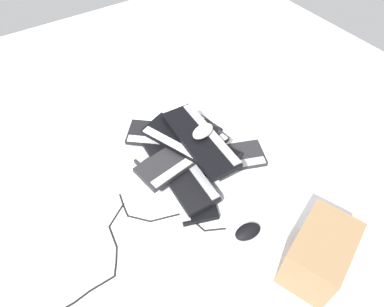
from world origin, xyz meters
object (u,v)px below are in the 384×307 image
at_px(keyboard_2, 217,160).
at_px(mouse_1, 161,124).
at_px(keyboard_1, 187,179).
at_px(mouse_3, 169,126).
at_px(keyboard_0, 180,145).
at_px(keyboard_5, 183,154).
at_px(keyboard_4, 174,136).
at_px(keyboard_7, 200,139).
at_px(keyboard_3, 180,171).
at_px(cardboard_box, 319,254).
at_px(mouse_2, 203,131).
at_px(mouse_4, 177,139).
at_px(mouse_0, 248,232).
at_px(keyboard_6, 189,143).

height_order(keyboard_2, mouse_1, mouse_1).
bearing_deg(keyboard_1, mouse_1, -9.17).
bearing_deg(keyboard_2, keyboard_1, 95.56).
relative_size(mouse_1, mouse_3, 1.00).
relative_size(keyboard_0, keyboard_5, 1.01).
distance_m(keyboard_4, keyboard_7, 0.19).
bearing_deg(keyboard_0, keyboard_4, 8.05).
xyz_separation_m(keyboard_3, keyboard_5, (0.05, -0.05, 0.03)).
distance_m(keyboard_5, cardboard_box, 0.68).
relative_size(mouse_2, cardboard_box, 0.42).
relative_size(keyboard_1, keyboard_7, 1.04).
distance_m(keyboard_2, cardboard_box, 0.60).
distance_m(keyboard_1, keyboard_3, 0.05).
bearing_deg(mouse_4, mouse_1, -136.36).
xyz_separation_m(keyboard_5, mouse_0, (-0.43, -0.02, -0.05)).
bearing_deg(keyboard_3, mouse_2, -73.78).
xyz_separation_m(mouse_0, mouse_2, (0.43, -0.08, 0.15)).
relative_size(mouse_2, mouse_4, 1.00).
relative_size(keyboard_6, mouse_4, 4.22).
relative_size(keyboard_4, keyboard_6, 0.93).
relative_size(keyboard_5, mouse_3, 4.16).
bearing_deg(cardboard_box, mouse_1, 7.64).
bearing_deg(mouse_3, keyboard_0, -100.19).
bearing_deg(mouse_1, keyboard_7, 65.32).
relative_size(keyboard_3, mouse_2, 4.08).
relative_size(mouse_3, cardboard_box, 0.42).
height_order(keyboard_3, keyboard_7, keyboard_7).
bearing_deg(cardboard_box, keyboard_2, -0.88).
xyz_separation_m(mouse_0, mouse_4, (0.52, -0.00, 0.06)).
relative_size(keyboard_4, mouse_4, 3.93).
bearing_deg(keyboard_4, mouse_0, 178.16).
distance_m(keyboard_7, cardboard_box, 0.66).
distance_m(keyboard_2, keyboard_5, 0.17).
height_order(mouse_4, cardboard_box, cardboard_box).
relative_size(keyboard_5, mouse_2, 4.16).
bearing_deg(mouse_4, mouse_0, 37.64).
distance_m(keyboard_7, mouse_0, 0.44).
distance_m(keyboard_6, mouse_2, 0.09).
distance_m(keyboard_4, mouse_3, 0.05).
height_order(keyboard_7, mouse_3, keyboard_7).
bearing_deg(cardboard_box, keyboard_1, 16.13).
bearing_deg(keyboard_4, mouse_2, -158.25).
distance_m(keyboard_6, cardboard_box, 0.69).
relative_size(mouse_0, mouse_1, 1.00).
distance_m(mouse_1, mouse_3, 0.04).
distance_m(keyboard_7, mouse_3, 0.21).
xyz_separation_m(keyboard_0, keyboard_2, (-0.17, -0.10, 0.00)).
bearing_deg(cardboard_box, mouse_2, 2.73).
distance_m(keyboard_4, keyboard_5, 0.15).
bearing_deg(keyboard_3, mouse_3, -20.34).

